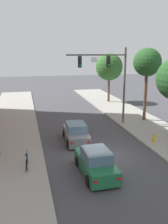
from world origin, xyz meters
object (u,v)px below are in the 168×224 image
at_px(car_lead_grey, 76,133).
at_px(fire_hydrant, 154,138).
at_px(traffic_signal_mast, 109,72).
at_px(street_tree_third, 109,67).
at_px(car_following_green, 96,163).
at_px(street_tree_second, 147,63).
at_px(bicycle_leaning, 27,161).

relative_size(car_lead_grey, fire_hydrant, 5.97).
distance_m(traffic_signal_mast, street_tree_third, 11.53).
bearing_deg(car_following_green, traffic_signal_mast, 67.11).
distance_m(fire_hydrant, street_tree_second, 8.77).
relative_size(car_lead_grey, street_tree_third, 0.63).
bearing_deg(street_tree_third, street_tree_second, -87.69).
bearing_deg(traffic_signal_mast, street_tree_second, 6.32).
distance_m(car_following_green, street_tree_third, 22.42).
bearing_deg(street_tree_third, bicycle_leaning, -122.28).
relative_size(car_following_green, bicycle_leaning, 2.41).
height_order(car_following_green, street_tree_second, street_tree_second).
height_order(car_following_green, bicycle_leaning, car_following_green).
height_order(traffic_signal_mast, street_tree_second, traffic_signal_mast).
relative_size(bicycle_leaning, street_tree_second, 0.24).
height_order(traffic_signal_mast, bicycle_leaning, traffic_signal_mast).
bearing_deg(bicycle_leaning, traffic_signal_mast, 44.54).
bearing_deg(car_following_green, street_tree_third, 69.03).
xyz_separation_m(traffic_signal_mast, car_following_green, (-4.07, -9.65, -4.59)).
bearing_deg(car_lead_grey, street_tree_third, 61.80).
bearing_deg(traffic_signal_mast, bicycle_leaning, -135.46).
bearing_deg(street_tree_second, bicycle_leaning, -145.55).
distance_m(car_lead_grey, street_tree_third, 17.29).
bearing_deg(traffic_signal_mast, car_lead_grey, -136.76).
height_order(car_lead_grey, street_tree_third, street_tree_third).
bearing_deg(car_lead_grey, traffic_signal_mast, 43.24).
distance_m(car_lead_grey, car_following_green, 5.78).
xyz_separation_m(fire_hydrant, street_tree_second, (2.29, 6.34, 5.62)).
distance_m(traffic_signal_mast, street_tree_second, 4.32).
relative_size(traffic_signal_mast, street_tree_second, 1.00).
relative_size(bicycle_leaning, street_tree_third, 0.26).
height_order(car_following_green, fire_hydrant, car_following_green).
bearing_deg(street_tree_second, car_lead_grey, -152.52).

